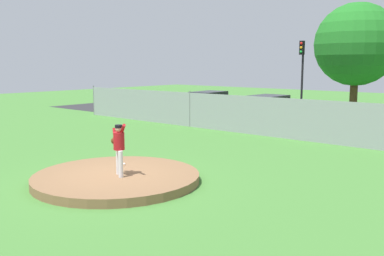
# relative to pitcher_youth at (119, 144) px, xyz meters

# --- Properties ---
(ground_plane) EXTENTS (80.00, 80.00, 0.00)m
(ground_plane) POSITION_rel_pitcher_youth_xyz_m (-0.24, 6.09, -1.17)
(ground_plane) COLOR #427A33
(asphalt_strip) EXTENTS (44.00, 7.00, 0.01)m
(asphalt_strip) POSITION_rel_pitcher_youth_xyz_m (-0.24, 14.59, -1.17)
(asphalt_strip) COLOR #2B2B2D
(asphalt_strip) RESTS_ON ground_plane
(pitchers_mound) EXTENTS (4.91, 4.91, 0.25)m
(pitchers_mound) POSITION_rel_pitcher_youth_xyz_m (-0.24, 0.09, -1.05)
(pitchers_mound) COLOR brown
(pitchers_mound) RESTS_ON ground_plane
(pitcher_youth) EXTENTS (0.81, 0.32, 1.57)m
(pitcher_youth) POSITION_rel_pitcher_youth_xyz_m (0.00, 0.00, 0.00)
(pitcher_youth) COLOR silver
(pitcher_youth) RESTS_ON pitchers_mound
(baseball) EXTENTS (0.07, 0.07, 0.07)m
(baseball) POSITION_rel_pitcher_youth_xyz_m (-0.91, 0.96, -0.89)
(baseball) COLOR white
(baseball) RESTS_ON pitchers_mound
(chainlink_fence) EXTENTS (29.11, 0.07, 2.00)m
(chainlink_fence) POSITION_rel_pitcher_youth_xyz_m (-0.24, 10.09, -0.22)
(chainlink_fence) COLOR gray
(chainlink_fence) RESTS_ON ground_plane
(parked_car_red) EXTENTS (1.97, 4.25, 1.61)m
(parked_car_red) POSITION_rel_pitcher_youth_xyz_m (-3.75, 14.53, -0.41)
(parked_car_red) COLOR #A81919
(parked_car_red) RESTS_ON ground_plane
(parked_car_teal) EXTENTS (2.10, 4.76, 1.61)m
(parked_car_teal) POSITION_rel_pitcher_youth_xyz_m (-8.72, 15.07, -0.39)
(parked_car_teal) COLOR #146066
(parked_car_teal) RESTS_ON ground_plane
(traffic_light_near) EXTENTS (0.28, 0.46, 4.96)m
(traffic_light_near) POSITION_rel_pitcher_youth_xyz_m (-3.64, 18.58, 2.21)
(traffic_light_near) COLOR black
(traffic_light_near) RESTS_ON ground_plane
(tree_broad_right) EXTENTS (5.85, 5.85, 7.75)m
(tree_broad_right) POSITION_rel_pitcher_youth_xyz_m (-1.87, 23.27, 3.64)
(tree_broad_right) COLOR #4C331E
(tree_broad_right) RESTS_ON ground_plane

